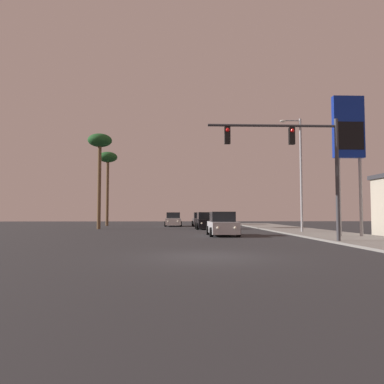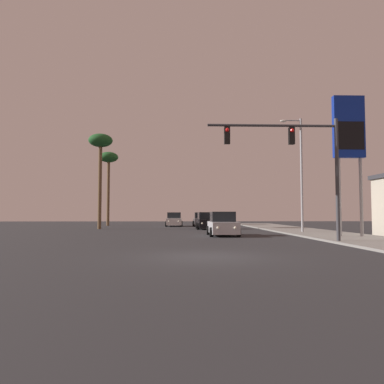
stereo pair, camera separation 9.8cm
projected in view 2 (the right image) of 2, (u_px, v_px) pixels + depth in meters
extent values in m
plane|color=#28282B|center=(207.00, 257.00, 13.51)|extent=(120.00, 120.00, 0.00)
cube|color=gray|center=(344.00, 237.00, 23.82)|extent=(5.00, 60.00, 0.12)
cube|color=#B7B7BC|center=(223.00, 227.00, 26.10)|extent=(1.83, 4.21, 0.80)
cube|color=black|center=(222.00, 217.00, 26.29)|extent=(1.61, 2.01, 0.70)
cylinder|color=black|center=(212.00, 232.00, 24.75)|extent=(0.24, 0.64, 0.64)
cylinder|color=black|center=(239.00, 232.00, 24.82)|extent=(0.24, 0.64, 0.64)
cylinder|color=black|center=(208.00, 230.00, 27.35)|extent=(0.24, 0.64, 0.64)
cylinder|color=black|center=(233.00, 230.00, 27.41)|extent=(0.24, 0.64, 0.64)
sphere|color=#F2EACC|center=(218.00, 228.00, 23.97)|extent=(0.18, 0.18, 0.18)
sphere|color=#F2EACC|center=(235.00, 228.00, 24.01)|extent=(0.18, 0.18, 0.18)
cube|color=silver|center=(174.00, 221.00, 45.31)|extent=(1.83, 4.21, 0.80)
cube|color=black|center=(174.00, 215.00, 45.50)|extent=(1.62, 2.01, 0.70)
cylinder|color=black|center=(166.00, 224.00, 43.96)|extent=(0.24, 0.64, 0.64)
cylinder|color=black|center=(181.00, 224.00, 44.03)|extent=(0.24, 0.64, 0.64)
cylinder|color=black|center=(167.00, 223.00, 46.56)|extent=(0.24, 0.64, 0.64)
cylinder|color=black|center=(181.00, 223.00, 46.62)|extent=(0.24, 0.64, 0.64)
sphere|color=#F2EACC|center=(169.00, 221.00, 43.18)|extent=(0.18, 0.18, 0.18)
sphere|color=#F2EACC|center=(179.00, 221.00, 43.22)|extent=(0.18, 0.18, 0.18)
cube|color=slate|center=(201.00, 221.00, 45.38)|extent=(1.81, 4.21, 0.80)
cube|color=black|center=(201.00, 215.00, 45.58)|extent=(1.61, 2.01, 0.70)
cylinder|color=black|center=(194.00, 224.00, 44.04)|extent=(0.24, 0.64, 0.64)
cylinder|color=black|center=(210.00, 224.00, 44.10)|extent=(0.24, 0.64, 0.64)
cylinder|color=black|center=(194.00, 223.00, 46.64)|extent=(0.24, 0.64, 0.64)
cylinder|color=black|center=(208.00, 223.00, 46.70)|extent=(0.24, 0.64, 0.64)
sphere|color=#F2EACC|center=(198.00, 221.00, 43.25)|extent=(0.18, 0.18, 0.18)
sphere|color=#F2EACC|center=(207.00, 221.00, 43.29)|extent=(0.18, 0.18, 0.18)
cube|color=black|center=(206.00, 223.00, 37.13)|extent=(1.94, 4.26, 0.80)
cube|color=black|center=(206.00, 216.00, 37.32)|extent=(1.67, 2.05, 0.70)
cylinder|color=black|center=(198.00, 226.00, 35.78)|extent=(0.24, 0.64, 0.64)
cylinder|color=black|center=(217.00, 226.00, 35.84)|extent=(0.24, 0.64, 0.64)
cylinder|color=black|center=(197.00, 225.00, 38.38)|extent=(0.24, 0.64, 0.64)
cylinder|color=black|center=(214.00, 225.00, 38.44)|extent=(0.24, 0.64, 0.64)
sphere|color=#F2EACC|center=(202.00, 223.00, 34.99)|extent=(0.18, 0.18, 0.18)
sphere|color=#F2EACC|center=(214.00, 223.00, 35.03)|extent=(0.18, 0.18, 0.18)
cylinder|color=#38383D|center=(337.00, 179.00, 19.79)|extent=(0.20, 0.20, 6.50)
cylinder|color=#38383D|center=(272.00, 126.00, 19.84)|extent=(6.88, 0.14, 0.14)
cube|color=black|center=(292.00, 136.00, 19.84)|extent=(0.30, 0.24, 0.90)
sphere|color=red|center=(292.00, 130.00, 19.72)|extent=(0.20, 0.20, 0.20)
cube|color=black|center=(227.00, 135.00, 19.72)|extent=(0.30, 0.24, 0.90)
sphere|color=red|center=(227.00, 130.00, 19.60)|extent=(0.20, 0.20, 0.20)
cylinder|color=#99999E|center=(302.00, 175.00, 29.60)|extent=(0.18, 0.18, 9.00)
cylinder|color=#99999E|center=(292.00, 120.00, 29.82)|extent=(1.40, 0.10, 0.10)
ellipsoid|color=silver|center=(283.00, 121.00, 29.80)|extent=(0.50, 0.24, 0.20)
cylinder|color=#99999E|center=(339.00, 197.00, 23.74)|extent=(0.20, 0.20, 5.00)
cylinder|color=#99999E|center=(361.00, 197.00, 23.79)|extent=(0.20, 0.20, 5.00)
cube|color=navy|center=(349.00, 127.00, 24.02)|extent=(2.00, 0.40, 4.00)
cube|color=black|center=(350.00, 135.00, 23.78)|extent=(1.80, 0.03, 1.80)
cylinder|color=brown|center=(100.00, 187.00, 37.39)|extent=(0.36, 0.36, 8.43)
ellipsoid|color=#1E5123|center=(101.00, 140.00, 37.66)|extent=(2.40, 2.40, 1.32)
cylinder|color=brown|center=(108.00, 193.00, 47.33)|extent=(0.36, 0.36, 8.24)
ellipsoid|color=#1E5123|center=(109.00, 157.00, 47.59)|extent=(2.40, 2.40, 1.32)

